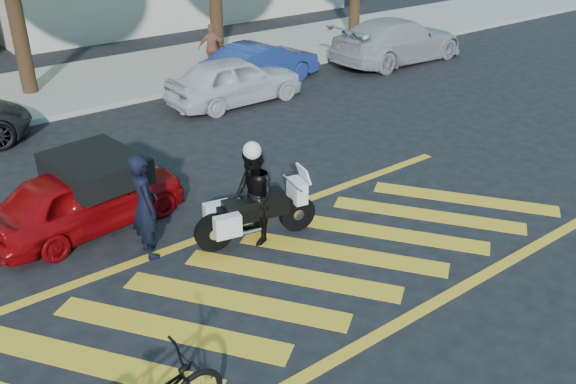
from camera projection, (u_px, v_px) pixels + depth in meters
ground at (266, 287)px, 9.62m from camera, size 90.00×90.00×0.00m
sidewalk at (31, 94)px, 18.07m from camera, size 60.00×5.00×0.15m
crosswalk at (264, 287)px, 9.59m from camera, size 12.33×4.00×0.01m
officer_bike at (145, 206)px, 10.06m from camera, size 0.53×0.73×1.85m
police_motorcycle at (254, 213)px, 10.63m from camera, size 2.25×0.92×1.00m
officer_moto at (253, 197)px, 10.47m from camera, size 0.82×0.96×1.74m
red_convertible at (86, 197)px, 11.01m from camera, size 3.78×1.92×1.23m
parked_mid_right at (235, 80)px, 17.26m from camera, size 4.00×1.62×1.36m
parked_right at (261, 64)px, 18.91m from camera, size 4.10×1.90×1.30m
parked_far_right at (398, 40)px, 21.24m from camera, size 5.23×2.16×1.51m
pedestrian_right at (213, 48)px, 19.54m from camera, size 0.94×0.86×1.55m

